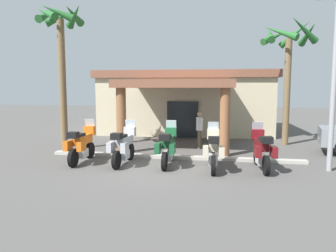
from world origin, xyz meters
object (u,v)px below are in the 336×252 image
(motorcycle_orange, at_px, (82,145))
(motorcycle_maroon, at_px, (262,150))
(motel_building, at_px, (187,101))
(motorcycle_silver, at_px, (123,146))
(pedestrian, at_px, (200,127))
(motorcycle_green, at_px, (168,147))
(motorcycle_cream, at_px, (213,150))
(palm_tree_roadside, at_px, (61,42))
(palm_tree_near_portico, at_px, (288,50))

(motorcycle_orange, height_order, motorcycle_maroon, same)
(motel_building, distance_m, motorcycle_orange, 10.55)
(motorcycle_silver, distance_m, pedestrian, 4.56)
(motel_building, height_order, motorcycle_green, motel_building)
(motorcycle_orange, xyz_separation_m, motorcycle_silver, (1.67, 0.00, 0.00))
(motorcycle_orange, bearing_deg, pedestrian, -48.96)
(motorcycle_green, bearing_deg, motorcycle_cream, -102.46)
(motorcycle_silver, xyz_separation_m, palm_tree_roadside, (-3.59, 2.26, 4.20))
(pedestrian, distance_m, palm_tree_roadside, 7.40)
(motorcycle_cream, bearing_deg, pedestrian, 8.34)
(motorcycle_maroon, xyz_separation_m, palm_tree_near_portico, (1.67, 5.54, 4.01))
(motel_building, height_order, motorcycle_maroon, motel_building)
(motel_building, height_order, motorcycle_silver, motel_building)
(motorcycle_green, xyz_separation_m, motorcycle_cream, (1.67, -0.32, 0.00))
(motorcycle_green, distance_m, motorcycle_cream, 1.70)
(motorcycle_silver, height_order, motorcycle_maroon, same)
(motorcycle_silver, distance_m, motorcycle_maroon, 5.02)
(motorcycle_green, xyz_separation_m, motorcycle_maroon, (3.34, -0.01, 0.00))
(motorcycle_silver, relative_size, motorcycle_green, 1.00)
(motorcycle_green, relative_size, pedestrian, 1.26)
(motorcycle_orange, relative_size, motorcycle_maroon, 1.00)
(palm_tree_near_portico, bearing_deg, pedestrian, -156.01)
(motorcycle_maroon, height_order, palm_tree_near_portico, palm_tree_near_portico)
(motorcycle_orange, bearing_deg, motel_building, -16.67)
(motorcycle_silver, relative_size, pedestrian, 1.26)
(motorcycle_cream, bearing_deg, motorcycle_orange, 84.37)
(motorcycle_maroon, height_order, pedestrian, pedestrian)
(pedestrian, bearing_deg, motel_building, -68.74)
(motel_building, height_order, palm_tree_roadside, palm_tree_roadside)
(motel_building, distance_m, motorcycle_green, 10.07)
(motel_building, height_order, pedestrian, motel_building)
(motel_building, xyz_separation_m, motorcycle_cream, (2.19, -10.29, -1.31))
(motorcycle_cream, relative_size, palm_tree_near_portico, 0.35)
(motel_building, bearing_deg, palm_tree_near_portico, -41.08)
(motel_building, xyz_separation_m, pedestrian, (1.37, -6.29, -0.98))
(motorcycle_orange, bearing_deg, motorcycle_silver, -90.94)
(palm_tree_near_portico, bearing_deg, motorcycle_green, -132.21)
(motorcycle_green, distance_m, palm_tree_near_portico, 8.48)
(motorcycle_cream, bearing_deg, motel_building, 8.81)
(motorcycle_orange, distance_m, palm_tree_roadside, 5.15)
(motorcycle_cream, bearing_deg, palm_tree_near_portico, -32.98)
(motorcycle_green, height_order, palm_tree_near_portico, palm_tree_near_portico)
(motorcycle_green, xyz_separation_m, palm_tree_roadside, (-5.26, 2.16, 4.20))
(palm_tree_near_portico, height_order, palm_tree_roadside, palm_tree_roadside)
(motorcycle_orange, distance_m, motorcycle_green, 3.34)
(motel_building, bearing_deg, motorcycle_cream, -80.34)
(palm_tree_near_portico, bearing_deg, motorcycle_orange, -146.00)
(palm_tree_roadside, bearing_deg, motel_building, 58.75)
(motorcycle_orange, distance_m, pedestrian, 5.66)
(motorcycle_silver, distance_m, motorcycle_green, 1.67)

